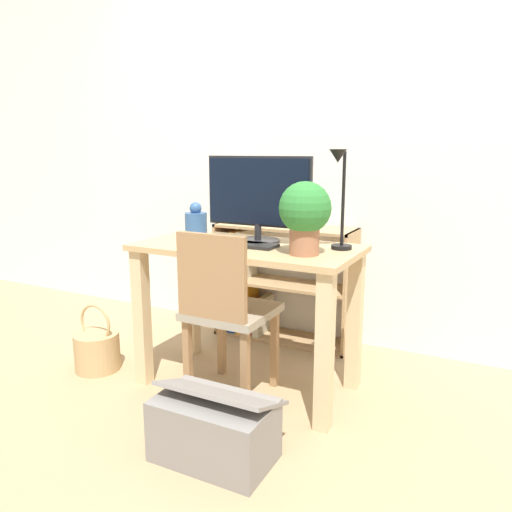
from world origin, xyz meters
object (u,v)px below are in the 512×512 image
(potted_plant, at_px, (305,213))
(chair, at_px, (226,308))
(vase, at_px, (196,222))
(basket, at_px, (97,350))
(monitor, at_px, (258,196))
(bookshelf, at_px, (261,285))
(keyboard, at_px, (242,244))
(storage_box, at_px, (214,428))
(desk_lamp, at_px, (340,190))

(potted_plant, distance_m, chair, 0.61)
(vase, height_order, chair, vase)
(chair, xyz_separation_m, basket, (-0.82, -0.05, -0.36))
(monitor, xyz_separation_m, bookshelf, (-0.29, 0.61, -0.65))
(vase, distance_m, bookshelf, 0.76)
(keyboard, bearing_deg, basket, -167.19)
(bookshelf, bearing_deg, potted_plant, -51.97)
(monitor, height_order, basket, monitor)
(bookshelf, xyz_separation_m, basket, (-0.58, -0.92, -0.23))
(monitor, height_order, potted_plant, monitor)
(vase, relative_size, bookshelf, 0.21)
(potted_plant, bearing_deg, monitor, 151.69)
(keyboard, height_order, vase, vase)
(keyboard, height_order, chair, chair)
(keyboard, distance_m, bookshelf, 0.88)
(storage_box, bearing_deg, chair, 115.18)
(monitor, distance_m, bookshelf, 0.94)
(bookshelf, bearing_deg, vase, -101.60)
(monitor, relative_size, basket, 1.49)
(vase, height_order, storage_box, vase)
(keyboard, bearing_deg, potted_plant, -9.02)
(potted_plant, height_order, basket, potted_plant)
(monitor, bearing_deg, storage_box, -76.70)
(desk_lamp, xyz_separation_m, bookshelf, (-0.72, 0.63, -0.70))
(keyboard, xyz_separation_m, potted_plant, (0.35, -0.06, 0.18))
(basket, bearing_deg, keyboard, 12.81)
(keyboard, distance_m, potted_plant, 0.40)
(monitor, distance_m, storage_box, 1.14)
(keyboard, xyz_separation_m, storage_box, (0.20, -0.60, -0.63))
(monitor, relative_size, vase, 3.08)
(vase, height_order, bookshelf, vase)
(keyboard, height_order, bookshelf, keyboard)
(chair, bearing_deg, potted_plant, 22.12)
(desk_lamp, bearing_deg, vase, 176.01)
(vase, relative_size, basket, 0.48)
(storage_box, bearing_deg, desk_lamp, 69.00)
(desk_lamp, distance_m, basket, 1.63)
(vase, distance_m, storage_box, 1.18)
(vase, bearing_deg, monitor, -4.34)
(monitor, distance_m, potted_plant, 0.37)
(monitor, xyz_separation_m, keyboard, (-0.03, -0.12, -0.23))
(keyboard, distance_m, desk_lamp, 0.55)
(chair, bearing_deg, keyboard, 91.35)
(keyboard, bearing_deg, chair, -98.09)
(basket, bearing_deg, desk_lamp, 12.19)
(bookshelf, distance_m, storage_box, 1.42)
(keyboard, bearing_deg, bookshelf, 109.62)
(vase, xyz_separation_m, desk_lamp, (0.84, -0.06, 0.21))
(potted_plant, bearing_deg, desk_lamp, 52.56)
(potted_plant, bearing_deg, chair, -167.33)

